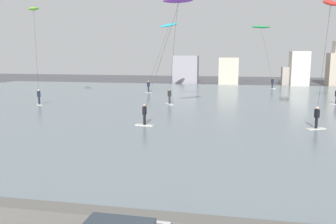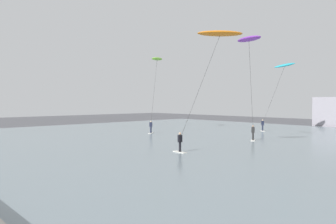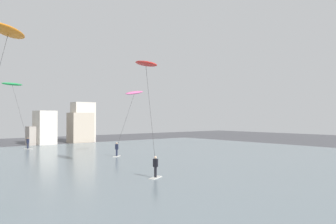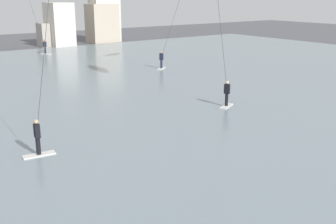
# 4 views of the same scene
# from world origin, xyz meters

# --- Properties ---
(water_bay) EXTENTS (84.00, 52.00, 0.10)m
(water_bay) POSITION_xyz_m (0.00, 30.58, 0.05)
(water_bay) COLOR gray
(water_bay) RESTS_ON ground
(kitesurfer_lime) EXTENTS (3.35, 4.77, 10.48)m
(kitesurfer_lime) POSITION_xyz_m (-21.20, 30.38, 9.43)
(kitesurfer_lime) COLOR silver
(kitesurfer_lime) RESTS_ON water_bay
(kitesurfer_purple) EXTENTS (3.53, 4.67, 10.52)m
(kitesurfer_purple) POSITION_xyz_m (-5.24, 28.55, 9.35)
(kitesurfer_purple) COLOR silver
(kitesurfer_purple) RESTS_ON water_bay
(kitesurfer_cyan) EXTENTS (4.68, 2.87, 9.64)m
(kitesurfer_cyan) POSITION_xyz_m (-8.99, 42.49, 8.25)
(kitesurfer_cyan) COLOR silver
(kitesurfer_cyan) RESTS_ON water_bay
(kitesurfer_orange) EXTENTS (4.69, 4.31, 9.90)m
(kitesurfer_orange) POSITION_xyz_m (-4.04, 21.98, 9.12)
(kitesurfer_orange) COLOR silver
(kitesurfer_orange) RESTS_ON water_bay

